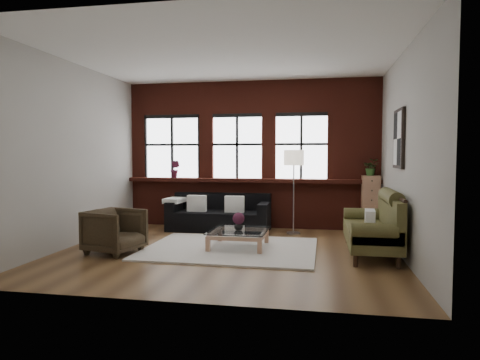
% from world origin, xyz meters
% --- Properties ---
extents(floor, '(5.50, 5.50, 0.00)m').
position_xyz_m(floor, '(0.00, 0.00, 0.00)').
color(floor, brown).
rests_on(floor, ground).
extents(ceiling, '(5.50, 5.50, 0.00)m').
position_xyz_m(ceiling, '(0.00, 0.00, 3.20)').
color(ceiling, white).
rests_on(ceiling, ground).
extents(wall_back, '(5.50, 0.00, 5.50)m').
position_xyz_m(wall_back, '(0.00, 2.50, 1.60)').
color(wall_back, '#A7A49B').
rests_on(wall_back, ground).
extents(wall_front, '(5.50, 0.00, 5.50)m').
position_xyz_m(wall_front, '(0.00, -2.50, 1.60)').
color(wall_front, '#A7A49B').
rests_on(wall_front, ground).
extents(wall_left, '(0.00, 5.00, 5.00)m').
position_xyz_m(wall_left, '(-2.75, 0.00, 1.60)').
color(wall_left, '#A7A49B').
rests_on(wall_left, ground).
extents(wall_right, '(0.00, 5.00, 5.00)m').
position_xyz_m(wall_right, '(2.75, 0.00, 1.60)').
color(wall_right, '#A7A49B').
rests_on(wall_right, ground).
extents(brick_backwall, '(5.50, 0.12, 3.20)m').
position_xyz_m(brick_backwall, '(0.00, 2.44, 1.60)').
color(brick_backwall, '#5E2016').
rests_on(brick_backwall, floor).
extents(sill_ledge, '(5.50, 0.30, 0.08)m').
position_xyz_m(sill_ledge, '(0.00, 2.35, 1.04)').
color(sill_ledge, '#5E2016').
rests_on(sill_ledge, brick_backwall).
extents(window_left, '(1.38, 0.10, 1.50)m').
position_xyz_m(window_left, '(-1.80, 2.45, 1.75)').
color(window_left, black).
rests_on(window_left, brick_backwall).
extents(window_mid, '(1.38, 0.10, 1.50)m').
position_xyz_m(window_mid, '(-0.30, 2.45, 1.75)').
color(window_mid, black).
rests_on(window_mid, brick_backwall).
extents(window_right, '(1.38, 0.10, 1.50)m').
position_xyz_m(window_right, '(1.10, 2.45, 1.75)').
color(window_right, black).
rests_on(window_right, brick_backwall).
extents(wall_poster, '(0.05, 0.74, 0.94)m').
position_xyz_m(wall_poster, '(2.72, 0.30, 1.85)').
color(wall_poster, black).
rests_on(wall_poster, wall_right).
extents(shag_rug, '(2.87, 2.27, 0.03)m').
position_xyz_m(shag_rug, '(0.02, 0.14, 0.02)').
color(shag_rug, beige).
rests_on(shag_rug, floor).
extents(dark_sofa, '(2.13, 0.86, 0.77)m').
position_xyz_m(dark_sofa, '(-0.59, 1.90, 0.38)').
color(dark_sofa, black).
rests_on(dark_sofa, floor).
extents(pillow_a, '(0.41, 0.17, 0.34)m').
position_xyz_m(pillow_a, '(-1.05, 1.80, 0.58)').
color(pillow_a, white).
rests_on(pillow_a, dark_sofa).
extents(pillow_b, '(0.40, 0.15, 0.34)m').
position_xyz_m(pillow_b, '(-0.24, 1.80, 0.58)').
color(pillow_b, white).
rests_on(pillow_b, dark_sofa).
extents(vintage_settee, '(0.85, 1.92, 1.03)m').
position_xyz_m(vintage_settee, '(2.30, 0.21, 0.51)').
color(vintage_settee, '#4F4A24').
rests_on(vintage_settee, floor).
extents(pillow_settee, '(0.17, 0.39, 0.34)m').
position_xyz_m(pillow_settee, '(2.22, -0.38, 0.62)').
color(pillow_settee, white).
rests_on(pillow_settee, vintage_settee).
extents(armchair, '(0.95, 0.94, 0.72)m').
position_xyz_m(armchair, '(-1.77, -0.46, 0.36)').
color(armchair, '#312618').
rests_on(armchair, floor).
extents(coffee_table, '(0.98, 0.98, 0.33)m').
position_xyz_m(coffee_table, '(0.14, 0.24, 0.15)').
color(coffee_table, tan).
rests_on(coffee_table, shag_rug).
extents(vase, '(0.19, 0.19, 0.16)m').
position_xyz_m(vase, '(0.14, 0.24, 0.40)').
color(vase, '#B2B2B2').
rests_on(vase, coffee_table).
extents(flowers, '(0.20, 0.20, 0.20)m').
position_xyz_m(flowers, '(0.14, 0.24, 0.52)').
color(flowers, '#551D36').
rests_on(flowers, vase).
extents(drawer_chest, '(0.36, 0.36, 1.17)m').
position_xyz_m(drawer_chest, '(2.53, 2.25, 0.59)').
color(drawer_chest, tan).
rests_on(drawer_chest, floor).
extents(potted_plant_top, '(0.33, 0.29, 0.34)m').
position_xyz_m(potted_plant_top, '(2.53, 2.25, 1.34)').
color(potted_plant_top, '#2D5923').
rests_on(potted_plant_top, drawer_chest).
extents(floor_lamp, '(0.40, 0.40, 1.84)m').
position_xyz_m(floor_lamp, '(0.98, 1.80, 0.92)').
color(floor_lamp, '#A5A5A8').
rests_on(floor_lamp, floor).
extents(sill_plant, '(0.24, 0.21, 0.39)m').
position_xyz_m(sill_plant, '(-1.70, 2.32, 1.28)').
color(sill_plant, '#551D36').
rests_on(sill_plant, sill_ledge).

